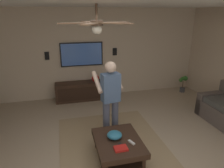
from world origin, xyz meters
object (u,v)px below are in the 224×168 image
(wall_speaker_left, at_px, (115,52))
(person_standing, at_px, (110,96))
(potted_plant_short, at_px, (183,83))
(ceiling_fan, at_px, (97,25))
(remote_black, at_px, (119,145))
(coffee_table, at_px, (118,145))
(wall_speaker_right, at_px, (47,56))
(tv, at_px, (82,54))
(remote_white, at_px, (131,142))
(vase_round, at_px, (95,78))
(book, at_px, (121,148))
(bowl, at_px, (114,135))
(media_console, at_px, (84,91))

(wall_speaker_left, bearing_deg, person_standing, 163.17)
(person_standing, xyz_separation_m, potted_plant_short, (1.95, -2.96, -0.61))
(potted_plant_short, height_order, ceiling_fan, ceiling_fan)
(remote_black, distance_m, wall_speaker_left, 3.54)
(coffee_table, xyz_separation_m, wall_speaker_right, (3.14, 1.25, 1.05))
(potted_plant_short, xyz_separation_m, wall_speaker_right, (0.42, 4.26, 1.03))
(tv, height_order, remote_white, tv)
(person_standing, xyz_separation_m, ceiling_fan, (-0.50, 0.33, 1.41))
(person_standing, height_order, ceiling_fan, ceiling_fan)
(person_standing, distance_m, wall_speaker_right, 2.73)
(remote_white, relative_size, ceiling_fan, 0.13)
(coffee_table, height_order, ceiling_fan, ceiling_fan)
(remote_white, xyz_separation_m, vase_round, (2.98, 0.11, 0.25))
(remote_white, relative_size, book, 0.68)
(tv, xyz_separation_m, book, (-3.39, -0.23, -0.93))
(remote_black, bearing_deg, tv, 39.88)
(potted_plant_short, relative_size, remote_white, 3.71)
(potted_plant_short, xyz_separation_m, ceiling_fan, (-2.44, 3.29, 2.03))
(remote_white, bearing_deg, wall_speaker_left, -31.46)
(coffee_table, bearing_deg, bowl, 31.81)
(person_standing, xyz_separation_m, book, (-1.04, 0.08, -0.51))
(coffee_table, xyz_separation_m, remote_black, (-0.17, 0.04, 0.12))
(potted_plant_short, bearing_deg, coffee_table, 132.18)
(media_console, xyz_separation_m, remote_black, (-3.06, -0.22, 0.14))
(tv, height_order, person_standing, tv)
(person_standing, xyz_separation_m, remote_white, (-0.92, -0.15, -0.52))
(tv, height_order, potted_plant_short, tv)
(wall_speaker_right, bearing_deg, remote_black, -159.90)
(tv, bearing_deg, ceiling_fan, -0.54)
(media_console, distance_m, remote_black, 3.07)
(potted_plant_short, height_order, vase_round, vase_round)
(tv, xyz_separation_m, person_standing, (-2.35, -0.30, -0.42))
(tv, height_order, bowl, tv)
(tv, distance_m, potted_plant_short, 3.45)
(coffee_table, height_order, wall_speaker_right, wall_speaker_right)
(tv, height_order, wall_speaker_right, tv)
(coffee_table, bearing_deg, book, 173.39)
(bowl, bearing_deg, ceiling_fan, 49.23)
(tv, xyz_separation_m, bowl, (-3.05, -0.21, -0.89))
(wall_speaker_left, bearing_deg, coffee_table, 166.37)
(media_console, distance_m, wall_speaker_left, 1.53)
(coffee_table, height_order, tv, tv)
(media_console, height_order, wall_speaker_right, wall_speaker_right)
(remote_white, bearing_deg, potted_plant_short, -66.17)
(coffee_table, distance_m, tv, 3.31)
(coffee_table, height_order, potted_plant_short, potted_plant_short)
(media_console, distance_m, vase_round, 0.52)
(media_console, height_order, book, media_console)
(person_standing, distance_m, remote_white, 1.06)
(coffee_table, height_order, remote_black, remote_black)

